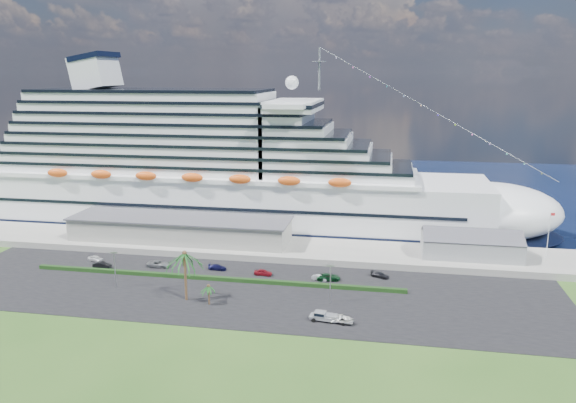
% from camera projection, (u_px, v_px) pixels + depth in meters
% --- Properties ---
extents(ground, '(420.00, 420.00, 0.00)m').
position_uv_depth(ground, '(227.00, 311.00, 112.83)').
color(ground, '#2B521B').
rests_on(ground, ground).
extents(asphalt_lot, '(140.00, 38.00, 0.12)m').
position_uv_depth(asphalt_lot, '(241.00, 291.00, 123.36)').
color(asphalt_lot, black).
rests_on(asphalt_lot, ground).
extents(wharf, '(240.00, 20.00, 1.80)m').
position_uv_depth(wharf, '(269.00, 248.00, 150.97)').
color(wharf, gray).
rests_on(wharf, ground).
extents(water, '(420.00, 160.00, 0.02)m').
position_uv_depth(water, '(314.00, 186.00, 237.42)').
color(water, black).
rests_on(water, ground).
extents(cruise_ship, '(191.00, 38.00, 54.00)m').
position_uv_depth(cruise_ship, '(217.00, 172.00, 174.20)').
color(cruise_ship, silver).
rests_on(cruise_ship, ground).
extents(terminal_building, '(61.00, 15.00, 6.30)m').
position_uv_depth(terminal_building, '(180.00, 228.00, 154.43)').
color(terminal_building, gray).
rests_on(terminal_building, wharf).
extents(port_shed, '(24.00, 12.31, 7.37)m').
position_uv_depth(port_shed, '(471.00, 246.00, 141.04)').
color(port_shed, gray).
rests_on(port_shed, wharf).
extents(flagpole, '(1.08, 0.16, 12.00)m').
position_uv_depth(flagpole, '(549.00, 235.00, 137.01)').
color(flagpole, silver).
rests_on(flagpole, wharf).
extents(hedge, '(88.00, 1.10, 0.90)m').
position_uv_depth(hedge, '(213.00, 278.00, 129.44)').
color(hedge, black).
rests_on(hedge, asphalt_lot).
extents(lamp_post_left, '(1.60, 0.35, 8.27)m').
position_uv_depth(lamp_post_left, '(115.00, 265.00, 124.21)').
color(lamp_post_left, gray).
rests_on(lamp_post_left, asphalt_lot).
extents(lamp_post_right, '(1.60, 0.35, 8.27)m').
position_uv_depth(lamp_post_right, '(330.00, 279.00, 115.78)').
color(lamp_post_right, gray).
rests_on(lamp_post_right, asphalt_lot).
extents(palm_tall, '(8.82, 8.82, 11.13)m').
position_uv_depth(palm_tall, '(185.00, 259.00, 116.35)').
color(palm_tall, '#47301E').
rests_on(palm_tall, ground).
extents(palm_short, '(3.53, 3.53, 4.56)m').
position_uv_depth(palm_short, '(209.00, 288.00, 115.19)').
color(palm_short, '#47301E').
rests_on(palm_short, ground).
extents(parked_car_0, '(4.50, 2.69, 1.43)m').
position_uv_depth(parked_car_0, '(96.00, 259.00, 142.29)').
color(parked_car_0, silver).
rests_on(parked_car_0, asphalt_lot).
extents(parked_car_1, '(4.50, 1.68, 1.47)m').
position_uv_depth(parked_car_1, '(102.00, 265.00, 137.50)').
color(parked_car_1, black).
rests_on(parked_car_1, asphalt_lot).
extents(parked_car_2, '(5.61, 2.65, 1.55)m').
position_uv_depth(parked_car_2, '(158.00, 264.00, 138.09)').
color(parked_car_2, gray).
rests_on(parked_car_2, asphalt_lot).
extents(parked_car_3, '(4.57, 2.08, 1.30)m').
position_uv_depth(parked_car_3, '(217.00, 267.00, 136.10)').
color(parked_car_3, '#11123D').
rests_on(parked_car_3, asphalt_lot).
extents(parked_car_4, '(4.33, 1.93, 1.45)m').
position_uv_depth(parked_car_4, '(263.00, 272.00, 132.45)').
color(parked_car_4, maroon).
rests_on(parked_car_4, asphalt_lot).
extents(parked_car_5, '(3.92, 2.28, 1.22)m').
position_uv_depth(parked_car_5, '(320.00, 278.00, 129.21)').
color(parked_car_5, '#B0B2B8').
rests_on(parked_car_5, asphalt_lot).
extents(parked_car_6, '(5.82, 3.35, 1.53)m').
position_uv_depth(parked_car_6, '(328.00, 277.00, 129.26)').
color(parked_car_6, '#0D3619').
rests_on(parked_car_6, asphalt_lot).
extents(parked_car_7, '(4.76, 3.46, 1.28)m').
position_uv_depth(parked_car_7, '(380.00, 275.00, 131.07)').
color(parked_car_7, black).
rests_on(parked_car_7, asphalt_lot).
extents(pickup_truck, '(5.52, 2.58, 1.87)m').
position_uv_depth(pickup_truck, '(323.00, 316.00, 108.01)').
color(pickup_truck, black).
rests_on(pickup_truck, asphalt_lot).
extents(boat_trailer, '(5.82, 4.21, 1.62)m').
position_uv_depth(boat_trailer, '(342.00, 318.00, 106.85)').
color(boat_trailer, gray).
rests_on(boat_trailer, asphalt_lot).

